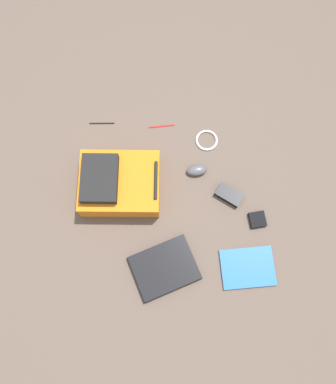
% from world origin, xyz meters
% --- Properties ---
extents(ground_plane, '(3.80, 3.80, 0.00)m').
position_xyz_m(ground_plane, '(0.00, 0.00, 0.00)').
color(ground_plane, brown).
extents(backpack, '(0.34, 0.42, 0.18)m').
position_xyz_m(backpack, '(-0.08, -0.24, 0.08)').
color(backpack, orange).
rests_on(backpack, ground_plane).
extents(laptop, '(0.32, 0.36, 0.03)m').
position_xyz_m(laptop, '(0.34, -0.03, 0.02)').
color(laptop, black).
rests_on(laptop, ground_plane).
extents(book_manual, '(0.20, 0.27, 0.01)m').
position_xyz_m(book_manual, '(0.37, 0.38, 0.01)').
color(book_manual, silver).
rests_on(book_manual, ground_plane).
extents(computer_mouse, '(0.07, 0.11, 0.04)m').
position_xyz_m(computer_mouse, '(-0.15, 0.17, 0.02)').
color(computer_mouse, '#4C4C51').
rests_on(computer_mouse, ground_plane).
extents(cable_coil, '(0.12, 0.12, 0.01)m').
position_xyz_m(cable_coil, '(-0.32, 0.24, 0.01)').
color(cable_coil, silver).
rests_on(cable_coil, ground_plane).
extents(power_brick, '(0.14, 0.15, 0.03)m').
position_xyz_m(power_brick, '(-0.01, 0.33, 0.02)').
color(power_brick, black).
rests_on(power_brick, ground_plane).
extents(pen_black, '(0.02, 0.15, 0.01)m').
position_xyz_m(pen_black, '(-0.42, -0.00, 0.00)').
color(pen_black, red).
rests_on(pen_black, ground_plane).
extents(pen_blue, '(0.02, 0.14, 0.01)m').
position_xyz_m(pen_blue, '(-0.45, -0.32, 0.00)').
color(pen_blue, black).
rests_on(pen_blue, ground_plane).
extents(earbud_pouch, '(0.09, 0.09, 0.02)m').
position_xyz_m(earbud_pouch, '(0.13, 0.46, 0.01)').
color(earbud_pouch, black).
rests_on(earbud_pouch, ground_plane).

